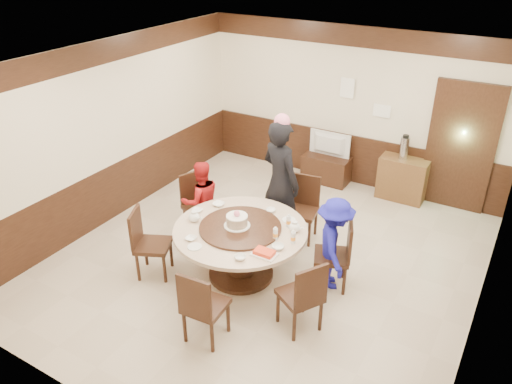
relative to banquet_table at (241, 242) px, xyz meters
The scene contains 32 objects.
room 0.76m from the banquet_table, 74.74° to the left, with size 6.00×6.04×2.84m.
banquet_table is the anchor object (origin of this frame).
chair_0 1.24m from the banquet_table, 20.80° to the left, with size 0.58×0.57×0.97m.
chair_1 1.33m from the banquet_table, 77.42° to the left, with size 0.50×0.51×0.97m.
chair_2 1.27m from the banquet_table, 151.88° to the left, with size 0.58×0.58×0.97m.
chair_3 1.21m from the banquet_table, 151.88° to the right, with size 0.59×0.59×0.97m.
chair_4 1.25m from the banquet_table, 77.08° to the right, with size 0.47×0.48×0.97m.
chair_5 1.25m from the banquet_table, 23.72° to the right, with size 0.61×0.60×0.97m.
person_standing 1.18m from the banquet_table, 90.20° to the left, with size 0.69×0.45×1.89m, color black.
person_red 1.15m from the banquet_table, 152.60° to the left, with size 0.61×0.47×1.25m, color #B11719.
person_blue 1.22m from the banquet_table, 21.32° to the left, with size 0.82×0.47×1.27m, color #18189B.
birthday_cake 0.33m from the banquet_table, 167.40° to the right, with size 0.34×0.34×0.22m.
teapot_left 0.70m from the banquet_table, 165.96° to the right, with size 0.17×0.15×0.13m, color white.
teapot_right 0.75m from the banquet_table, 24.53° to the left, with size 0.17×0.15×0.13m, color white.
bowl_0 0.72m from the banquet_table, 148.58° to the left, with size 0.16×0.16×0.04m, color white.
bowl_1 0.72m from the banquet_table, 58.13° to the right, with size 0.14×0.14×0.04m, color white.
bowl_2 0.71m from the banquet_table, 125.95° to the right, with size 0.14×0.14×0.03m, color white.
bowl_3 0.70m from the banquet_table, 14.31° to the right, with size 0.15×0.15×0.05m, color white.
bowl_4 0.78m from the banquet_table, behind, with size 0.14×0.14×0.03m, color white.
bowl_5 0.64m from the banquet_table, 77.14° to the left, with size 0.14×0.14×0.04m, color white.
saucer_near 0.73m from the banquet_table, 111.04° to the right, with size 0.18×0.18×0.01m, color white.
saucer_far 0.71m from the banquet_table, 48.01° to the left, with size 0.18×0.18×0.01m, color white.
shrimp_platter 0.71m from the banquet_table, 32.74° to the right, with size 0.30×0.20×0.06m.
bottle_0 0.60m from the banquet_table, ahead, with size 0.06×0.06×0.16m, color white.
bottle_1 0.80m from the banquet_table, ahead, with size 0.06×0.06×0.16m, color white.
bottle_2 0.69m from the banquet_table, 34.39° to the left, with size 0.06×0.06×0.16m, color white.
tv_stand 3.26m from the banquet_table, 92.85° to the left, with size 0.85×0.45×0.50m, color black.
television 3.26m from the banquet_table, 92.85° to the left, with size 0.77×0.10×0.45m, color gray.
side_cabinet 3.50m from the banquet_table, 69.40° to the left, with size 0.80×0.40×0.75m, color brown.
thermos 3.51m from the banquet_table, 70.12° to the left, with size 0.15×0.15×0.38m, color silver.
notice_left 3.66m from the banquet_table, 89.50° to the left, with size 0.25×0.00×0.35m, color white.
notice_right 3.64m from the banquet_table, 78.85° to the left, with size 0.30×0.00×0.22m, color white.
Camera 1 is at (2.83, -5.12, 4.19)m, focal length 35.00 mm.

